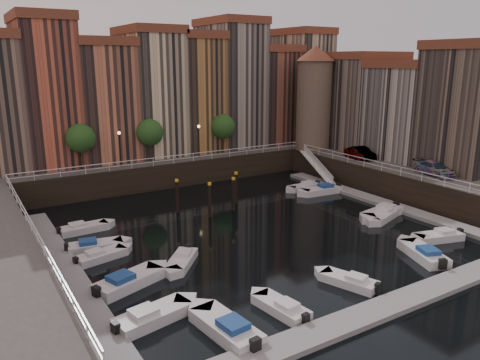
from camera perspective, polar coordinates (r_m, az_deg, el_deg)
ground at (r=43.34m, az=0.71°, el=-5.75°), size 200.00×200.00×0.00m
quay_far at (r=65.55m, az=-11.56°, el=2.30°), size 80.00×20.00×3.00m
quay_right at (r=60.90m, az=24.66°, el=0.34°), size 20.00×36.00×3.00m
dock_left at (r=36.89m, az=-20.51°, el=-10.16°), size 2.00×28.00×0.35m
dock_right at (r=52.68m, az=16.38°, el=-2.46°), size 2.00×28.00×0.35m
dock_near at (r=31.55m, az=18.04°, el=-14.27°), size 30.00×2.00×0.35m
mountains at (r=146.41m, az=-22.81°, el=10.59°), size 145.00×100.00×18.00m
far_terrace at (r=63.18m, az=-8.33°, el=10.66°), size 48.70×10.30×17.50m
right_terrace at (r=61.79m, az=20.19°, el=8.56°), size 9.30×24.30×14.00m
corner_tower at (r=64.47m, az=9.00°, el=10.03°), size 5.20×5.20×13.80m
promenade_trees at (r=57.00m, az=-10.32°, el=5.76°), size 21.20×3.20×5.20m
street_lamps at (r=56.31m, az=-9.60°, el=4.98°), size 10.36×0.36×4.18m
railings at (r=46.25m, az=-2.52°, el=0.45°), size 36.08×34.04×0.52m
gangway at (r=60.42m, az=9.37°, el=1.78°), size 2.78×8.32×3.73m
mooring_pilings at (r=47.50m, az=-3.11°, el=-1.85°), size 6.99×3.21×3.78m
boat_left_0 at (r=28.98m, az=-10.74°, el=-16.02°), size 5.08×2.69×1.14m
boat_left_1 at (r=33.26m, az=-13.53°, el=-11.94°), size 5.34×3.42×1.20m
boat_left_2 at (r=38.01m, az=-16.70°, el=-8.86°), size 4.25×2.29×0.95m
boat_left_3 at (r=39.96m, az=-17.36°, el=-7.70°), size 4.61×2.32×1.03m
boat_left_4 at (r=44.31m, az=-18.63°, el=-5.61°), size 4.44×1.76×1.01m
boat_right_0 at (r=43.66m, az=23.16°, el=-6.33°), size 4.52×2.69×1.01m
boat_right_1 at (r=47.39m, az=17.01°, el=-4.16°), size 4.70×2.96×1.06m
boat_right_2 at (r=48.08m, az=17.01°, el=-3.83°), size 5.34×2.72×1.20m
boat_right_3 at (r=54.72m, az=9.96°, el=-1.22°), size 5.09×2.29×1.15m
boat_right_4 at (r=56.09m, az=7.92°, el=-0.82°), size 4.28×1.62×0.98m
boat_near_0 at (r=27.42m, az=-1.56°, el=-17.62°), size 2.43×5.33×1.20m
boat_near_1 at (r=29.61m, az=5.14°, el=-15.24°), size 2.01×4.25×0.96m
boat_near_2 at (r=33.46m, az=13.29°, el=-11.91°), size 2.72×4.24×0.95m
boat_near_3 at (r=39.33m, az=21.51°, el=-8.37°), size 3.33×5.10×1.15m
car_a at (r=59.64m, az=13.92°, el=3.13°), size 2.87×4.42×1.40m
car_b at (r=59.74m, az=14.59°, el=3.13°), size 2.40×4.60×1.44m
car_c at (r=53.55m, az=22.64°, el=1.19°), size 2.83×5.19×1.43m
boat_extra_673 at (r=35.97m, az=-7.10°, el=-9.68°), size 3.79×4.00×0.97m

